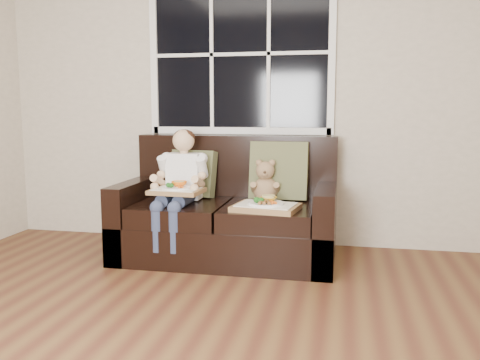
% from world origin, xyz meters
% --- Properties ---
extents(room_walls, '(4.52, 5.02, 2.71)m').
position_xyz_m(room_walls, '(0.00, 0.00, 1.59)').
color(room_walls, beige).
rests_on(room_walls, ground).
extents(window_back, '(1.62, 0.04, 1.37)m').
position_xyz_m(window_back, '(-0.09, 2.48, 1.65)').
color(window_back, black).
rests_on(window_back, room_walls).
extents(loveseat, '(1.70, 0.92, 0.96)m').
position_xyz_m(loveseat, '(-0.09, 2.02, 0.31)').
color(loveseat, black).
rests_on(loveseat, ground).
extents(pillow_left, '(0.41, 0.24, 0.40)m').
position_xyz_m(pillow_left, '(-0.43, 2.17, 0.64)').
color(pillow_left, '#61673F').
rests_on(pillow_left, loveseat).
extents(pillow_right, '(0.47, 0.21, 0.48)m').
position_xyz_m(pillow_right, '(0.29, 2.17, 0.68)').
color(pillow_right, '#61673F').
rests_on(pillow_right, loveseat).
extents(child, '(0.39, 0.60, 0.88)m').
position_xyz_m(child, '(-0.46, 1.90, 0.65)').
color(child, white).
rests_on(child, loveseat).
extents(teddy_bear, '(0.21, 0.27, 0.35)m').
position_xyz_m(teddy_bear, '(0.20, 2.06, 0.59)').
color(teddy_bear, '#A08055').
rests_on(teddy_bear, loveseat).
extents(tray_left, '(0.40, 0.32, 0.09)m').
position_xyz_m(tray_left, '(-0.44, 1.75, 0.57)').
color(tray_left, '#A27449').
rests_on(tray_left, child).
extents(tray_right, '(0.51, 0.42, 0.11)m').
position_xyz_m(tray_right, '(0.26, 1.71, 0.48)').
color(tray_right, '#A27449').
rests_on(tray_right, loveseat).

